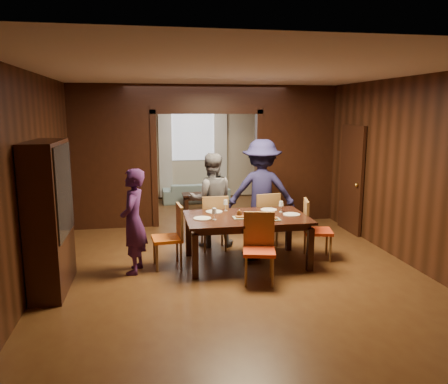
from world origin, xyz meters
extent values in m
plane|color=#532E17|center=(0.00, 0.00, 0.00)|extent=(9.00, 9.00, 0.00)
cube|color=silver|center=(0.00, 0.00, 2.90)|extent=(5.50, 9.00, 0.02)
cube|color=black|center=(0.00, 4.50, 1.45)|extent=(5.50, 0.02, 2.90)
cube|color=black|center=(-2.75, 0.00, 1.45)|extent=(0.02, 9.00, 2.90)
cube|color=black|center=(2.75, 0.00, 1.45)|extent=(0.02, 9.00, 2.90)
cube|color=black|center=(-1.93, 1.60, 1.20)|extent=(1.65, 0.15, 2.40)
cube|color=black|center=(1.93, 1.60, 1.20)|extent=(1.65, 0.15, 2.40)
cube|color=black|center=(0.00, 1.60, 2.65)|extent=(5.50, 0.15, 0.50)
cube|color=beige|center=(0.00, 4.47, 1.45)|extent=(5.40, 0.04, 2.85)
imported|color=#3D1A4C|center=(-1.46, -1.05, 0.78)|extent=(0.47, 0.63, 1.56)
imported|color=#5C5A62|center=(-0.15, 0.05, 0.83)|extent=(0.83, 0.66, 1.66)
imported|color=#1C1A42|center=(0.78, 0.12, 0.94)|extent=(1.34, 0.95, 1.88)
imported|color=#8CB1B8|center=(0.00, 3.85, 0.25)|extent=(1.74, 0.68, 0.51)
imported|color=black|center=(0.40, -0.80, 0.80)|extent=(0.34, 0.34, 0.08)
cube|color=black|center=(0.26, -0.95, 0.38)|extent=(1.89, 1.17, 0.76)
cube|color=black|center=(-0.03, 2.91, 0.20)|extent=(0.80, 0.50, 0.40)
cube|color=black|center=(-2.53, -1.50, 1.00)|extent=(0.40, 1.20, 2.00)
cube|color=black|center=(2.70, 0.50, 1.05)|extent=(0.06, 0.90, 2.10)
cube|color=silver|center=(0.00, 4.44, 1.70)|extent=(1.20, 0.03, 1.30)
cube|color=white|center=(-0.75, 4.40, 1.25)|extent=(0.35, 0.06, 2.40)
cube|color=white|center=(0.75, 4.40, 1.25)|extent=(0.35, 0.06, 2.40)
cylinder|color=white|center=(-0.44, -0.99, 0.77)|extent=(0.27, 0.27, 0.01)
cylinder|color=silver|center=(-0.19, -0.58, 0.77)|extent=(0.27, 0.27, 0.01)
cylinder|color=white|center=(0.72, -0.60, 0.77)|extent=(0.27, 0.27, 0.01)
cylinder|color=silver|center=(0.98, -0.98, 0.77)|extent=(0.27, 0.27, 0.01)
cylinder|color=white|center=(0.29, -1.29, 0.77)|extent=(0.27, 0.27, 0.01)
cube|color=gray|center=(0.18, -1.06, 0.78)|extent=(0.30, 0.20, 0.04)
cube|color=gray|center=(0.55, -1.25, 0.78)|extent=(0.30, 0.20, 0.04)
cylinder|color=silver|center=(0.28, -1.27, 0.83)|extent=(0.07, 0.07, 0.14)
camera|label=1|loc=(-1.23, -7.40, 2.38)|focal=35.00mm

